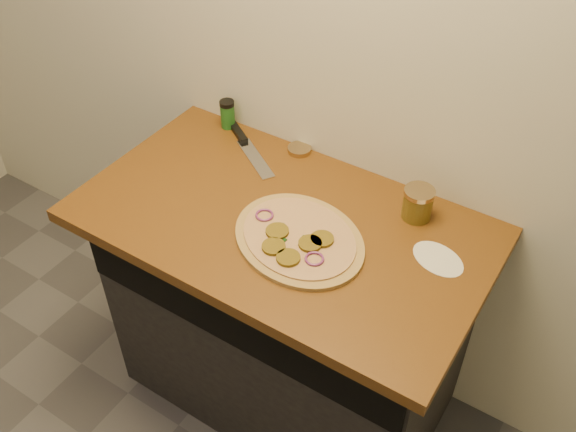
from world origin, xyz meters
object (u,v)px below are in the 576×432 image
Objects in this scene: pizza at (299,239)px; spice_shaker at (228,114)px; chefs_knife at (246,144)px; salsa_jar at (418,203)px.

pizza is 0.62m from spice_shaker.
spice_shaker is at bearing 152.97° from chefs_knife.
pizza reaches higher than chefs_knife.
chefs_knife is at bearing 178.23° from salsa_jar.
salsa_jar is at bearing -1.77° from chefs_knife.
pizza is 0.48m from chefs_knife.
spice_shaker is at bearing 145.12° from pizza.
salsa_jar is (0.62, -0.02, 0.04)m from chefs_knife.
salsa_jar is (0.23, 0.27, 0.04)m from pizza.
salsa_jar is at bearing 49.79° from pizza.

